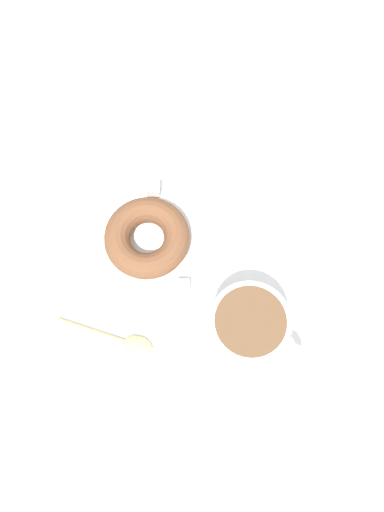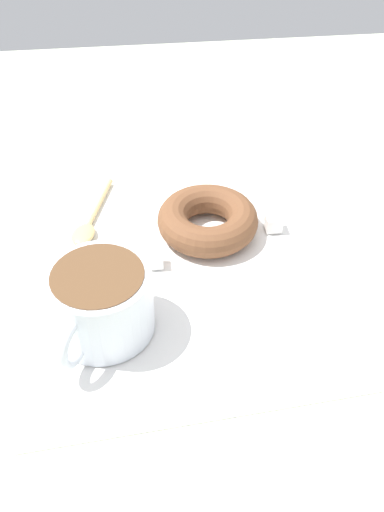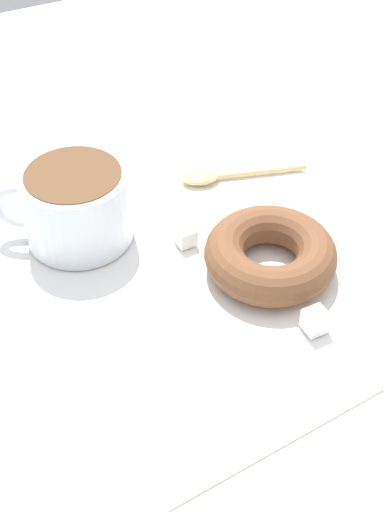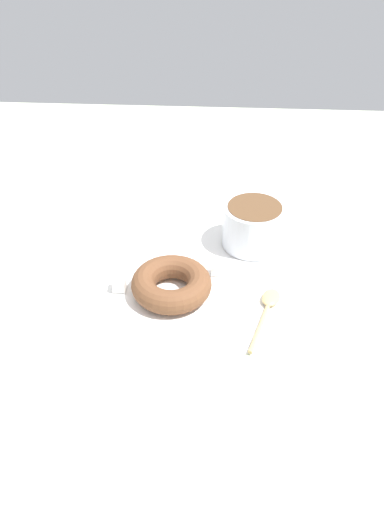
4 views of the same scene
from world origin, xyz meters
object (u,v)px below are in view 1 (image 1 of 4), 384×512
Objects in this scene: spoon at (124,342)px; sugar_cube_extra at (152,188)px; donut at (145,241)px; coffee_cup at (247,326)px; sugar_cube at (181,286)px.

sugar_cube_extra reaches higher than spoon.
donut is at bearing -3.07° from sugar_cube_extra.
sugar_cube_extra is (-18.62, -12.15, -2.59)cm from coffee_cup.
coffee_cup is 0.93× the size of spoon.
sugar_cube is 14.00cm from sugar_cube_extra.
coffee_cup is at bearing 49.05° from donut.
sugar_cube is at bearing -124.01° from coffee_cup.
spoon is (12.58, -2.13, -1.26)cm from donut.
donut reaches higher than sugar_cube.
donut is (-10.91, -12.57, -1.79)cm from coffee_cup.
donut is 0.89× the size of spoon.
spoon is 7.08× the size of sugar_cube_extra.
coffee_cup reaches higher than donut.
sugar_cube is at bearing 135.53° from spoon.
spoon is 7.83× the size of sugar_cube.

